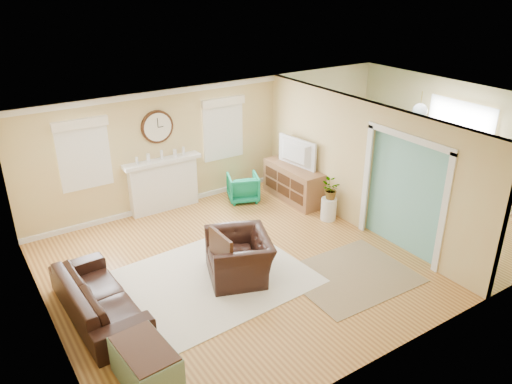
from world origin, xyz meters
TOP-DOWN VIEW (x-y plane):
  - floor at (0.00, 0.00)m, footprint 9.00×9.00m
  - wall_back at (0.00, 3.00)m, footprint 9.00×0.02m
  - wall_front at (0.00, -3.00)m, footprint 9.00×0.02m
  - wall_left at (-4.50, 0.00)m, footprint 0.02×6.00m
  - wall_right at (4.50, 0.00)m, footprint 0.02×6.00m
  - ceiling at (0.00, 0.00)m, footprint 9.00×6.00m
  - partition at (1.51, 0.28)m, footprint 0.17×6.00m
  - fireplace at (-1.50, 2.88)m, footprint 1.70×0.30m
  - wall_clock at (-1.50, 2.97)m, footprint 0.70×0.07m
  - window_left at (-3.05, 2.95)m, footprint 1.05×0.13m
  - window_right at (0.05, 2.95)m, footprint 1.05×0.13m
  - french_doors at (4.45, 0.00)m, footprint 0.06×1.70m
  - pendant at (3.00, 0.00)m, footprint 0.30×0.30m
  - rug_cream at (-1.85, -0.09)m, footprint 3.07×2.71m
  - rug_jute at (0.10, -1.32)m, footprint 2.08×1.72m
  - rug_grey at (3.20, -0.16)m, footprint 2.27×2.84m
  - sofa at (-3.84, -0.01)m, footprint 0.95×2.24m
  - eames_chair at (-1.50, -0.26)m, footprint 1.36×1.44m
  - green_chair at (0.18, 2.34)m, footprint 0.86×0.87m
  - trunk at (-3.75, -1.68)m, footprint 0.66×1.01m
  - credenza at (1.16, 1.75)m, footprint 0.55×1.63m
  - tv at (1.14, 1.75)m, footprint 0.29×1.12m
  - garden_stool at (1.17, 0.53)m, footprint 0.32×0.32m
  - potted_plant at (1.17, 0.53)m, footprint 0.45×0.48m
  - dining_table at (3.20, -0.16)m, footprint 1.42×2.06m
  - dining_chair_n at (3.20, 0.98)m, footprint 0.51×0.51m
  - dining_chair_s at (3.24, -1.33)m, footprint 0.52×0.52m
  - dining_chair_w at (2.54, -0.19)m, footprint 0.45×0.45m
  - dining_chair_e at (3.83, -0.08)m, footprint 0.43×0.43m

SIDE VIEW (x-z plane):
  - floor at x=0.00m, z-range 0.00..0.00m
  - rug_jute at x=0.10m, z-range 0.00..0.01m
  - rug_grey at x=3.20m, z-range 0.00..0.01m
  - rug_cream at x=-1.85m, z-range 0.00..0.02m
  - garden_stool at x=1.17m, z-range 0.00..0.48m
  - trunk at x=-3.75m, z-range 0.00..0.55m
  - green_chair at x=0.18m, z-range 0.00..0.62m
  - sofa at x=-3.84m, z-range 0.00..0.65m
  - dining_table at x=3.20m, z-range 0.00..0.66m
  - eames_chair at x=-1.50m, z-range 0.00..0.76m
  - credenza at x=1.16m, z-range 0.00..0.80m
  - dining_chair_w at x=2.54m, z-range 0.08..1.00m
  - dining_chair_n at x=3.20m, z-range 0.08..1.01m
  - dining_chair_s at x=3.24m, z-range 0.08..1.01m
  - dining_chair_e at x=3.83m, z-range 0.09..1.05m
  - fireplace at x=-1.50m, z-range 0.01..1.18m
  - potted_plant at x=1.17m, z-range 0.48..0.90m
  - french_doors at x=4.45m, z-range 0.00..2.20m
  - tv at x=1.14m, z-range 0.80..1.44m
  - wall_back at x=0.00m, z-range 0.00..2.60m
  - wall_front at x=0.00m, z-range 0.00..2.60m
  - wall_left at x=-4.50m, z-range 0.00..2.60m
  - wall_right at x=4.50m, z-range 0.00..2.60m
  - partition at x=1.51m, z-range 0.06..2.66m
  - window_left at x=-3.05m, z-range 0.95..2.37m
  - window_right at x=0.05m, z-range 0.95..2.37m
  - wall_clock at x=-1.50m, z-range 1.50..2.20m
  - pendant at x=3.00m, z-range 1.93..2.48m
  - ceiling at x=0.00m, z-range 2.59..2.61m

